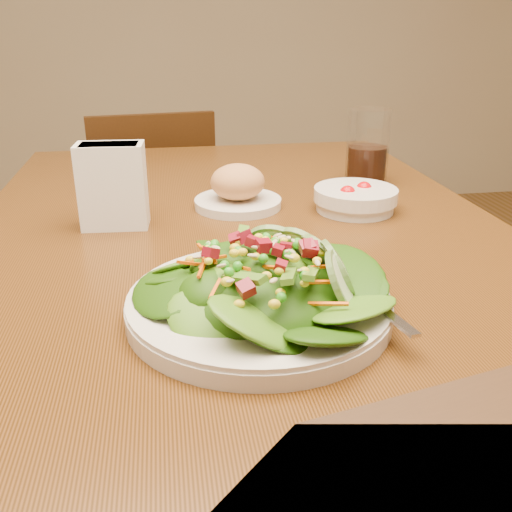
{
  "coord_description": "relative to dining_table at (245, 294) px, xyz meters",
  "views": [
    {
      "loc": [
        -0.12,
        -0.84,
        1.08
      ],
      "look_at": [
        -0.02,
        -0.24,
        0.82
      ],
      "focal_mm": 40.0,
      "sensor_mm": 36.0,
      "label": 1
    }
  ],
  "objects": [
    {
      "name": "tomato_bowl",
      "position": [
        0.22,
        0.1,
        0.12
      ],
      "size": [
        0.15,
        0.15,
        0.05
      ],
      "color": "silver",
      "rests_on": "dining_table"
    },
    {
      "name": "dining_table",
      "position": [
        0.0,
        0.0,
        0.0
      ],
      "size": [
        0.9,
        1.4,
        0.75
      ],
      "color": "#593214",
      "rests_on": "ground_plane"
    },
    {
      "name": "drinking_glass",
      "position": [
        0.3,
        0.28,
        0.17
      ],
      "size": [
        0.09,
        0.09,
        0.15
      ],
      "color": "silver",
      "rests_on": "dining_table"
    },
    {
      "name": "napkin_holder",
      "position": [
        -0.21,
        0.08,
        0.17
      ],
      "size": [
        0.11,
        0.07,
        0.14
      ],
      "rotation": [
        0.0,
        0.0,
        -0.07
      ],
      "color": "white",
      "rests_on": "dining_table"
    },
    {
      "name": "salad_plate",
      "position": [
        -0.01,
        -0.26,
        0.13
      ],
      "size": [
        0.31,
        0.31,
        0.09
      ],
      "rotation": [
        0.0,
        0.0,
        -0.17
      ],
      "color": "silver",
      "rests_on": "dining_table"
    },
    {
      "name": "bread_plate",
      "position": [
        0.01,
        0.16,
        0.13
      ],
      "size": [
        0.16,
        0.16,
        0.08
      ],
      "color": "silver",
      "rests_on": "dining_table"
    },
    {
      "name": "chair_far",
      "position": [
        -0.17,
        0.92,
        -0.21
      ],
      "size": [
        0.43,
        0.43,
        0.82
      ],
      "rotation": [
        0.0,
        0.0,
        3.27
      ],
      "color": "black",
      "rests_on": "ground_plane"
    }
  ]
}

